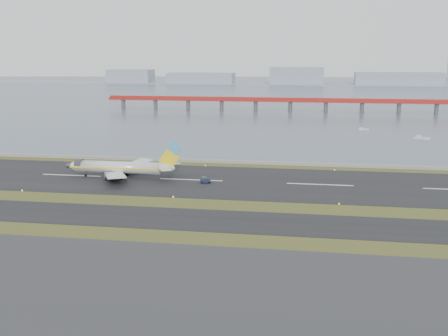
{
  "coord_description": "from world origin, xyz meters",
  "views": [
    {
      "loc": [
        38.58,
        -138.26,
        38.9
      ],
      "look_at": [
        11.8,
        22.0,
        5.88
      ],
      "focal_mm": 45.0,
      "sensor_mm": 36.0,
      "label": 1
    }
  ],
  "objects": [
    {
      "name": "bay_water",
      "position": [
        0.0,
        460.0,
        0.0
      ],
      "size": [
        1400.0,
        800.0,
        1.3
      ],
      "primitive_type": "cube",
      "color": "#495769",
      "rests_on": "ground"
    },
    {
      "name": "far_shoreline",
      "position": [
        13.62,
        620.0,
        6.07
      ],
      "size": [
        1400.0,
        80.0,
        60.5
      ],
      "color": "#8F98AA",
      "rests_on": "ground"
    },
    {
      "name": "ground",
      "position": [
        0.0,
        0.0,
        0.0
      ],
      "size": [
        1000.0,
        1000.0,
        0.0
      ],
      "primitive_type": "plane",
      "color": "#384418",
      "rests_on": "ground"
    },
    {
      "name": "seawall",
      "position": [
        0.0,
        60.0,
        0.5
      ],
      "size": [
        1000.0,
        2.5,
        1.0
      ],
      "primitive_type": "cube",
      "color": "gray",
      "rests_on": "ground"
    },
    {
      "name": "red_pier",
      "position": [
        20.0,
        250.0,
        7.28
      ],
      "size": [
        260.0,
        5.0,
        10.2
      ],
      "color": "maroon",
      "rests_on": "ground"
    },
    {
      "name": "workboat_near",
      "position": [
        86.9,
        132.19,
        0.58
      ],
      "size": [
        7.93,
        5.02,
        1.84
      ],
      "rotation": [
        0.0,
        0.0,
        -0.38
      ],
      "color": "silver",
      "rests_on": "ground"
    },
    {
      "name": "workboat_far",
      "position": [
        62.17,
        160.13,
        0.47
      ],
      "size": [
        6.34,
        3.82,
        1.47
      ],
      "rotation": [
        0.0,
        0.0,
        0.34
      ],
      "color": "silver",
      "rests_on": "ground"
    },
    {
      "name": "taxiway_strip",
      "position": [
        0.0,
        -12.0,
        0.05
      ],
      "size": [
        1000.0,
        18.0,
        0.1
      ],
      "primitive_type": "cube",
      "color": "black",
      "rests_on": "ground"
    },
    {
      "name": "pushback_tug",
      "position": [
        5.2,
        26.3,
        0.97
      ],
      "size": [
        3.47,
        2.5,
        2.0
      ],
      "rotation": [
        0.0,
        0.0,
        0.25
      ],
      "color": "#121E33",
      "rests_on": "ground"
    },
    {
      "name": "runway_strip",
      "position": [
        0.0,
        30.0,
        0.05
      ],
      "size": [
        1000.0,
        45.0,
        0.1
      ],
      "primitive_type": "cube",
      "color": "black",
      "rests_on": "ground"
    },
    {
      "name": "apron_strip",
      "position": [
        0.0,
        -55.0,
        0.05
      ],
      "size": [
        1000.0,
        50.0,
        0.1
      ],
      "primitive_type": "cube",
      "color": "#313133",
      "rests_on": "ground"
    },
    {
      "name": "airliner",
      "position": [
        -22.3,
        29.13,
        3.46
      ],
      "size": [
        38.52,
        32.89,
        12.8
      ],
      "color": "silver",
      "rests_on": "ground"
    }
  ]
}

